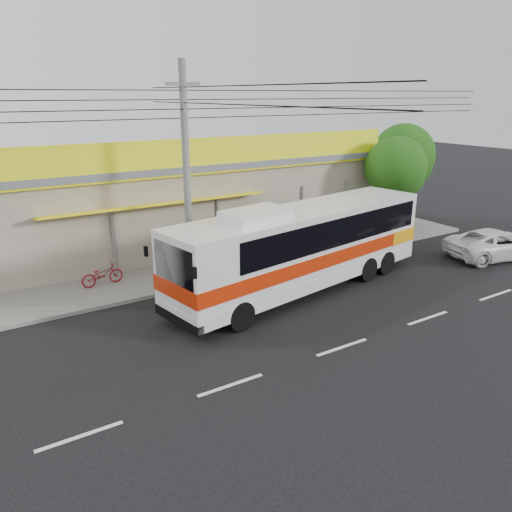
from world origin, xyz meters
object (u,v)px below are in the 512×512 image
at_px(coach_bus, 306,242).
at_px(utility_pole, 184,103).
at_px(tree_near, 398,169).
at_px(white_car, 497,244).
at_px(tree_far, 405,158).
at_px(motorbike_red, 102,275).

distance_m(coach_bus, utility_pole, 7.03).
distance_m(coach_bus, tree_near, 9.89).
relative_size(white_car, tree_far, 0.83).
xyz_separation_m(motorbike_red, tree_near, (15.92, -0.67, 3.10)).
bearing_deg(tree_far, motorbike_red, -177.70).
distance_m(utility_pole, tree_far, 15.36).
bearing_deg(white_car, coach_bus, 94.33).
bearing_deg(tree_far, utility_pole, -170.87).
bearing_deg(tree_near, white_car, -77.04).
distance_m(motorbike_red, tree_far, 18.33).
bearing_deg(tree_near, motorbike_red, 177.60).
bearing_deg(tree_near, coach_bus, -157.37).
relative_size(motorbike_red, tree_near, 0.31).
bearing_deg(motorbike_red, tree_near, -96.27).
height_order(coach_bus, tree_far, tree_far).
bearing_deg(utility_pole, tree_far, 9.13).
bearing_deg(tree_far, white_car, -96.78).
bearing_deg(white_car, motorbike_red, 84.12).
height_order(tree_near, tree_far, tree_far).
xyz_separation_m(utility_pole, tree_far, (14.83, 2.38, -3.19)).
relative_size(utility_pole, tree_far, 5.69).
height_order(motorbike_red, white_car, white_car).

